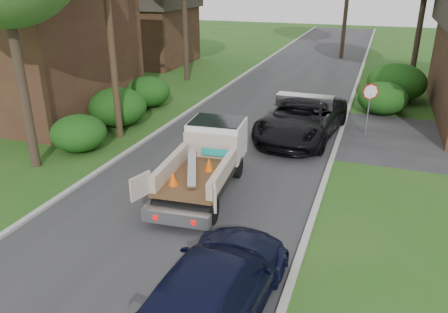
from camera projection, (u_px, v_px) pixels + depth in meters
ground at (183, 205)px, 14.20m from camera, size 120.00×120.00×0.00m
road at (263, 118)px, 22.90m from camera, size 8.00×90.00×0.02m
curb_left at (191, 110)px, 24.15m from camera, size 0.20×90.00×0.12m
curb_right at (343, 125)px, 21.60m from camera, size 0.20×90.00×0.12m
stop_sign at (370, 99)px, 19.73m from camera, size 0.71×0.32×2.48m
utility_pole at (109, 21)px, 18.26m from camera, size 2.42×1.25×10.00m
house_left_near at (24, 31)px, 22.38m from camera, size 9.72×8.64×8.40m
house_left_far at (145, 26)px, 36.36m from camera, size 7.56×7.56×6.00m
hedge_left_a at (79, 133)px, 18.44m from camera, size 2.34×2.34×1.53m
hedge_left_b at (118, 107)px, 21.52m from camera, size 2.86×2.86×1.87m
hedge_left_c at (147, 92)px, 24.69m from camera, size 2.60×2.60×1.70m
hedge_right_a at (383, 98)px, 23.38m from camera, size 2.60×2.60×1.70m
hedge_right_b at (397, 83)px, 25.67m from camera, size 3.38×3.38×2.21m
flatbed_truck at (209, 154)px, 15.32m from camera, size 2.71×5.61×2.06m
black_pickup at (302, 118)px, 19.94m from camera, size 3.72×6.85×1.82m
navy_suv at (214, 286)px, 9.30m from camera, size 2.52×5.53×1.57m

